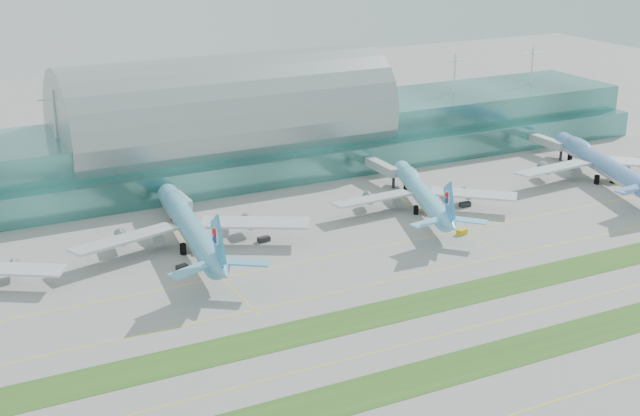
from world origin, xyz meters
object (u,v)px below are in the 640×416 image
terminal (227,135)px  airliner_b (190,225)px  airliner_d (601,162)px  airliner_c (422,192)px

terminal → airliner_b: size_ratio=4.31×
terminal → airliner_d: size_ratio=4.44×
terminal → airliner_c: size_ratio=5.06×
terminal → airliner_c: (40.22, -67.02, -8.35)m
terminal → airliner_d: bearing=-31.0°
airliner_c → airliner_d: size_ratio=0.88×
airliner_d → terminal: bearing=166.3°
airliner_b → airliner_d: bearing=5.2°
airliner_b → airliner_c: 77.34m
airliner_b → airliner_d: 151.79m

